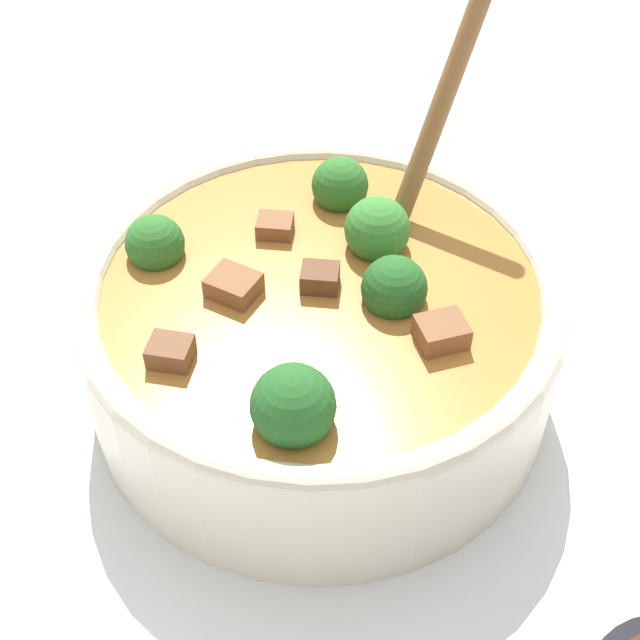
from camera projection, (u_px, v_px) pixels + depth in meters
ground_plane at (320, 385)px, 0.55m from camera, size 4.00×4.00×0.00m
stew_bowl at (320, 325)px, 0.52m from camera, size 0.27×0.27×0.24m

